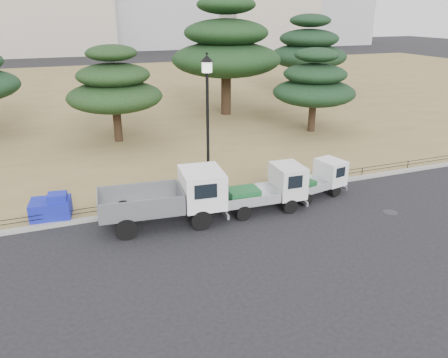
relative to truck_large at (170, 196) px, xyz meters
name	(u,v)px	position (x,y,z in m)	size (l,w,h in m)	color
ground	(242,225)	(2.63, -1.22, -1.21)	(220.00, 220.00, 0.00)	black
lawn	(124,96)	(2.63, 29.38, -1.13)	(120.00, 56.00, 0.15)	olive
curb	(219,199)	(2.63, 1.38, -1.13)	(120.00, 0.25, 0.16)	gray
truck_large	(170,196)	(0.00, 0.00, 0.00)	(5.13, 2.41, 2.17)	black
truck_kei_front	(269,189)	(4.34, -0.18, -0.25)	(3.70, 1.72, 1.93)	black
truck_kei_rear	(318,179)	(7.19, 0.36, -0.40)	(3.27, 1.88, 1.61)	black
street_lamp	(207,105)	(2.21, 1.68, 3.22)	(0.57, 0.57, 6.33)	black
pipe_fence	(218,191)	(2.63, 1.53, -0.77)	(38.00, 0.04, 0.40)	black
tarp_pile	(52,207)	(-4.53, 2.05, -0.63)	(1.72, 1.36, 1.06)	#1621B0
manhole	(390,212)	(9.13, -2.42, -1.20)	(0.60, 0.60, 0.01)	#2D2D30
pine_center_left	(114,87)	(-0.28, 12.54, 2.47)	(6.01, 6.01, 6.11)	black
pine_center_right	(226,47)	(9.20, 17.48, 4.26)	(8.64, 8.64, 9.17)	black
pine_east_near	(314,84)	(12.88, 10.21, 2.25)	(5.66, 5.66, 5.72)	black
pine_east_far	(308,48)	(20.51, 23.73, 3.42)	(7.72, 7.72, 7.75)	black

